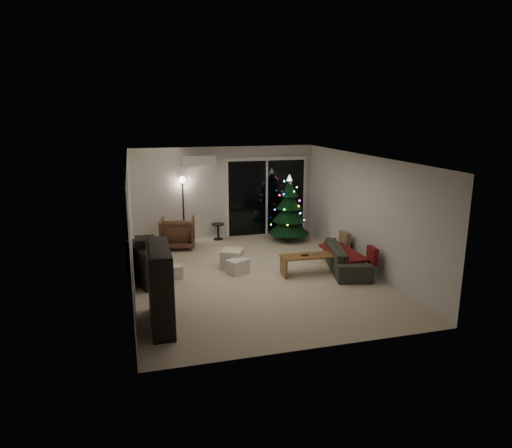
{
  "coord_description": "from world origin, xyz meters",
  "views": [
    {
      "loc": [
        -2.4,
        -8.91,
        3.39
      ],
      "look_at": [
        0.1,
        0.3,
        1.05
      ],
      "focal_mm": 32.0,
      "sensor_mm": 36.0,
      "label": 1
    }
  ],
  "objects_px": {
    "media_cabinet": "(146,264)",
    "christmas_tree": "(289,208)",
    "bookshelf": "(150,288)",
    "armchair": "(178,233)",
    "coffee_table": "(311,264)",
    "sofa": "(347,258)"
  },
  "relations": [
    {
      "from": "sofa",
      "to": "media_cabinet",
      "type": "bearing_deg",
      "value": 98.63
    },
    {
      "from": "bookshelf",
      "to": "armchair",
      "type": "height_order",
      "value": "bookshelf"
    },
    {
      "from": "bookshelf",
      "to": "coffee_table",
      "type": "relative_size",
      "value": 1.02
    },
    {
      "from": "sofa",
      "to": "coffee_table",
      "type": "xyz_separation_m",
      "value": [
        -0.86,
        -0.03,
        -0.07
      ]
    },
    {
      "from": "armchair",
      "to": "coffee_table",
      "type": "distance_m",
      "value": 3.75
    },
    {
      "from": "armchair",
      "to": "coffee_table",
      "type": "relative_size",
      "value": 0.66
    },
    {
      "from": "bookshelf",
      "to": "sofa",
      "type": "relative_size",
      "value": 0.71
    },
    {
      "from": "coffee_table",
      "to": "armchair",
      "type": "bearing_deg",
      "value": 136.56
    },
    {
      "from": "coffee_table",
      "to": "christmas_tree",
      "type": "distance_m",
      "value": 2.74
    },
    {
      "from": "media_cabinet",
      "to": "sofa",
      "type": "bearing_deg",
      "value": -22.18
    },
    {
      "from": "armchair",
      "to": "bookshelf",
      "type": "bearing_deg",
      "value": 88.45
    },
    {
      "from": "media_cabinet",
      "to": "christmas_tree",
      "type": "distance_m",
      "value": 4.45
    },
    {
      "from": "armchair",
      "to": "christmas_tree",
      "type": "height_order",
      "value": "christmas_tree"
    },
    {
      "from": "media_cabinet",
      "to": "armchair",
      "type": "distance_m",
      "value": 2.43
    },
    {
      "from": "armchair",
      "to": "sofa",
      "type": "relative_size",
      "value": 0.46
    },
    {
      "from": "media_cabinet",
      "to": "coffee_table",
      "type": "xyz_separation_m",
      "value": [
        3.44,
        -0.44,
        -0.18
      ]
    },
    {
      "from": "christmas_tree",
      "to": "coffee_table",
      "type": "bearing_deg",
      "value": -98.64
    },
    {
      "from": "sofa",
      "to": "coffee_table",
      "type": "relative_size",
      "value": 1.44
    },
    {
      "from": "media_cabinet",
      "to": "coffee_table",
      "type": "relative_size",
      "value": 0.94
    },
    {
      "from": "armchair",
      "to": "christmas_tree",
      "type": "distance_m",
      "value": 3.02
    },
    {
      "from": "bookshelf",
      "to": "christmas_tree",
      "type": "distance_m",
      "value": 5.75
    },
    {
      "from": "bookshelf",
      "to": "armchair",
      "type": "xyz_separation_m",
      "value": [
        0.86,
        4.36,
        -0.27
      ]
    }
  ]
}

